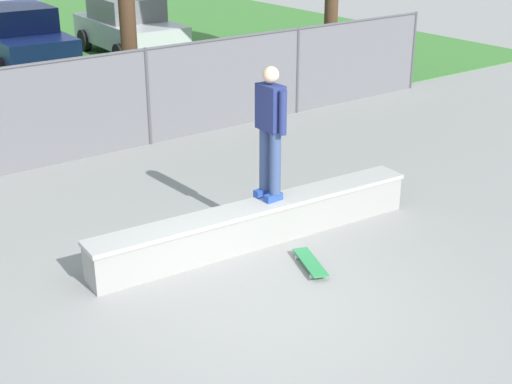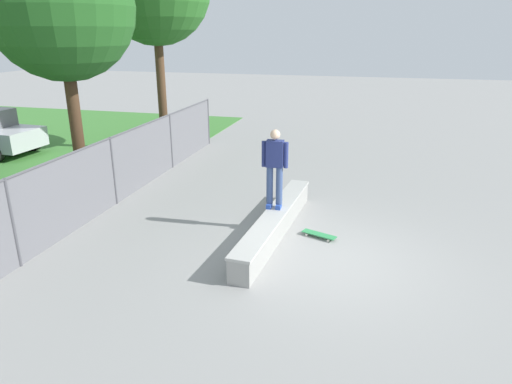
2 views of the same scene
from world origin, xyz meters
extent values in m
plane|color=gray|center=(0.00, 0.00, 0.00)|extent=(80.00, 80.00, 0.00)
cube|color=#999993|center=(0.94, 1.38, 0.25)|extent=(4.81, 0.76, 0.49)
cube|color=#ADADA8|center=(0.94, 1.38, 0.52)|extent=(4.85, 0.80, 0.06)
cube|color=#2647A5|center=(1.18, 1.36, 0.60)|extent=(0.26, 0.12, 0.10)
cube|color=#2647A5|center=(1.17, 1.58, 0.60)|extent=(0.26, 0.12, 0.10)
cylinder|color=#384C7A|center=(1.21, 1.36, 1.09)|extent=(0.15, 0.15, 0.88)
cylinder|color=#384C7A|center=(1.20, 1.58, 1.09)|extent=(0.15, 0.15, 0.88)
cube|color=navy|center=(1.21, 1.47, 1.83)|extent=(0.23, 0.39, 0.60)
cylinder|color=navy|center=(1.22, 1.22, 1.81)|extent=(0.10, 0.10, 0.58)
cylinder|color=navy|center=(1.20, 1.72, 1.81)|extent=(0.10, 0.10, 0.58)
sphere|color=beige|center=(1.21, 1.47, 2.26)|extent=(0.22, 0.22, 0.22)
cube|color=#2D8C4C|center=(1.03, 0.39, 0.08)|extent=(0.46, 0.82, 0.02)
cube|color=#B2B2B7|center=(1.13, 0.64, 0.06)|extent=(0.15, 0.10, 0.02)
cube|color=#B2B2B7|center=(0.94, 0.13, 0.06)|extent=(0.15, 0.10, 0.02)
cylinder|color=silver|center=(1.21, 0.61, 0.03)|extent=(0.05, 0.06, 0.05)
cylinder|color=silver|center=(1.05, 0.67, 0.03)|extent=(0.05, 0.06, 0.05)
cylinder|color=silver|center=(1.02, 0.10, 0.03)|extent=(0.05, 0.06, 0.05)
cylinder|color=silver|center=(0.86, 0.16, 0.03)|extent=(0.05, 0.06, 0.05)
cylinder|color=#4C4C51|center=(1.79, 5.95, 0.91)|extent=(0.07, 0.07, 1.83)
cylinder|color=#4C4C51|center=(5.38, 5.95, 0.91)|extent=(0.07, 0.07, 1.83)
cylinder|color=#4C4C51|center=(8.96, 5.95, 0.91)|extent=(0.07, 0.07, 1.83)
cylinder|color=#4C4C51|center=(0.00, 5.95, 1.80)|extent=(17.93, 0.05, 0.05)
cube|color=slate|center=(0.00, 5.95, 0.91)|extent=(17.93, 0.01, 1.83)
cylinder|color=#47301E|center=(2.05, 7.08, 1.80)|extent=(0.32, 0.32, 3.61)
cube|color=#233D9E|center=(2.14, 13.61, 0.67)|extent=(2.00, 4.28, 0.70)
cube|color=navy|center=(2.15, 13.76, 1.34)|extent=(1.70, 2.18, 0.64)
cylinder|color=black|center=(2.98, 12.26, 0.32)|extent=(0.25, 0.65, 0.64)
cylinder|color=black|center=(1.18, 12.35, 0.32)|extent=(0.25, 0.65, 0.64)
cylinder|color=black|center=(3.10, 14.87, 0.32)|extent=(0.25, 0.65, 0.64)
cube|color=#B7BABF|center=(5.29, 13.47, 0.67)|extent=(2.00, 4.28, 0.70)
cube|color=slate|center=(5.30, 13.62, 1.34)|extent=(1.70, 2.18, 0.64)
cylinder|color=black|center=(6.13, 12.13, 0.32)|extent=(0.25, 0.65, 0.64)
cylinder|color=black|center=(4.33, 12.22, 0.32)|extent=(0.25, 0.65, 0.64)
cylinder|color=black|center=(6.25, 14.73, 0.32)|extent=(0.25, 0.65, 0.64)
cylinder|color=black|center=(4.46, 14.82, 0.32)|extent=(0.25, 0.65, 0.64)
camera|label=1|loc=(-4.39, -5.79, 4.42)|focal=51.05mm
camera|label=2|loc=(-8.42, -0.63, 4.41)|focal=32.16mm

